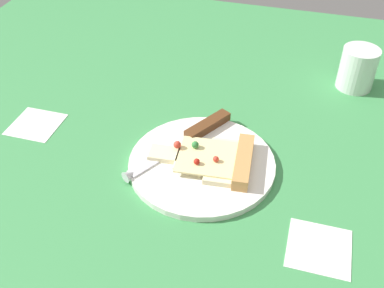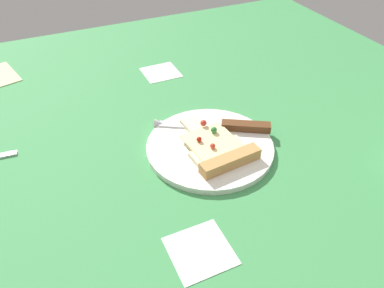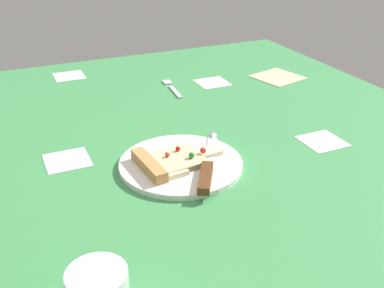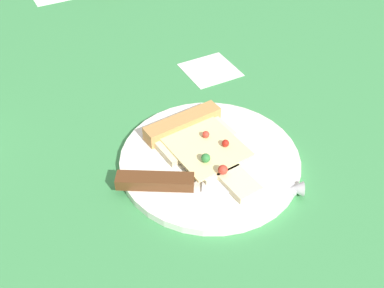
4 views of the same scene
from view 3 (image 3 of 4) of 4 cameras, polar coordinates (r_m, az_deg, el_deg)
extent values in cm
cube|color=#3D8C4C|center=(98.12, -4.49, -2.40)|extent=(149.09, 149.09, 3.00)
cube|color=white|center=(139.91, 2.56, 7.55)|extent=(9.00, 9.00, 0.20)
cube|color=white|center=(150.53, -14.95, 8.08)|extent=(9.00, 9.00, 0.20)
cube|color=white|center=(99.33, -15.17, -2.03)|extent=(9.00, 9.00, 0.20)
cube|color=white|center=(107.73, 15.82, 0.27)|extent=(9.00, 9.00, 0.20)
cylinder|color=white|center=(93.33, -1.39, -2.50)|extent=(25.01, 25.01, 1.17)
cube|color=beige|center=(91.26, -3.62, -2.51)|extent=(11.49, 6.96, 1.00)
cube|color=beige|center=(93.42, -0.58, -1.70)|extent=(7.67, 6.22, 1.00)
cube|color=beige|center=(95.62, 2.05, -1.00)|extent=(4.05, 5.50, 1.00)
cube|color=#F2E099|center=(92.09, -1.95, -1.71)|extent=(10.06, 10.79, 0.30)
cube|color=tan|center=(89.90, -5.35, -2.63)|extent=(12.19, 3.67, 2.20)
sphere|color=red|center=(91.98, -3.07, -1.31)|extent=(1.01, 1.01, 1.01)
sphere|color=red|center=(93.12, 1.39, -0.80)|extent=(1.30, 1.30, 1.30)
sphere|color=#2D7A38|center=(91.35, -0.05, -1.40)|extent=(1.25, 1.25, 1.25)
sphere|color=#B21E14|center=(94.10, -1.76, -0.58)|extent=(1.02, 1.02, 1.02)
cube|color=silver|center=(96.83, 2.30, -0.86)|extent=(11.36, 7.81, 0.30)
cone|color=silver|center=(102.16, 2.56, 0.71)|extent=(2.74, 2.74, 2.00)
cube|color=#593319|center=(86.10, 1.70, -4.20)|extent=(9.73, 6.97, 1.60)
cube|color=silver|center=(131.97, -2.09, 6.56)|extent=(10.07, 2.15, 0.80)
cube|color=silver|center=(139.66, -3.09, 7.72)|extent=(3.81, 2.73, 0.80)
cube|color=beige|center=(146.71, 10.56, 8.18)|extent=(15.81, 15.81, 0.40)
camera|label=1|loc=(1.32, -19.22, 28.92)|focal=42.94mm
camera|label=2|loc=(1.04, -38.10, 22.39)|focal=35.08mm
camera|label=4|loc=(0.86, 30.16, 21.00)|focal=40.14mm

